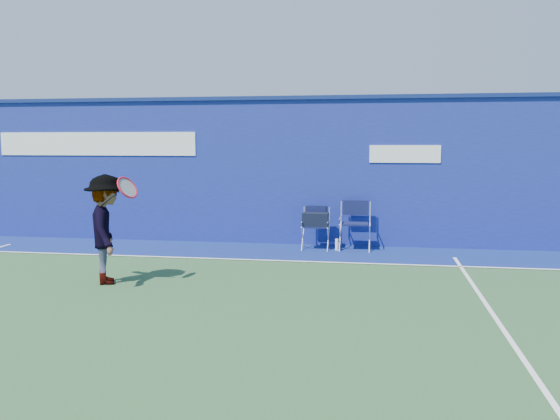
% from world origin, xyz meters
% --- Properties ---
extents(ground, '(80.00, 80.00, 0.00)m').
position_xyz_m(ground, '(0.00, 0.00, 0.00)').
color(ground, '#2C522C').
rests_on(ground, ground).
extents(stadium_wall, '(24.00, 0.50, 3.08)m').
position_xyz_m(stadium_wall, '(-0.00, 5.20, 1.55)').
color(stadium_wall, navy).
rests_on(stadium_wall, ground).
extents(out_of_bounds_strip, '(24.00, 1.80, 0.01)m').
position_xyz_m(out_of_bounds_strip, '(0.00, 4.10, 0.00)').
color(out_of_bounds_strip, navy).
rests_on(out_of_bounds_strip, ground).
extents(court_lines, '(24.00, 12.00, 0.01)m').
position_xyz_m(court_lines, '(0.00, 0.60, 0.01)').
color(court_lines, white).
rests_on(court_lines, out_of_bounds_strip).
extents(directors_chair_left, '(0.51, 0.47, 0.86)m').
position_xyz_m(directors_chair_left, '(1.87, 4.50, 0.37)').
color(directors_chair_left, silver).
rests_on(directors_chair_left, ground).
extents(directors_chair_right, '(0.58, 0.52, 0.97)m').
position_xyz_m(directors_chair_right, '(2.65, 4.56, 0.30)').
color(directors_chair_right, silver).
rests_on(directors_chair_right, ground).
extents(water_bottle, '(0.07, 0.07, 0.24)m').
position_xyz_m(water_bottle, '(2.30, 4.43, 0.12)').
color(water_bottle, white).
rests_on(water_bottle, ground).
extents(tennis_player, '(1.07, 1.23, 1.65)m').
position_xyz_m(tennis_player, '(-0.96, 1.15, 0.83)').
color(tennis_player, '#EA4738').
rests_on(tennis_player, ground).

